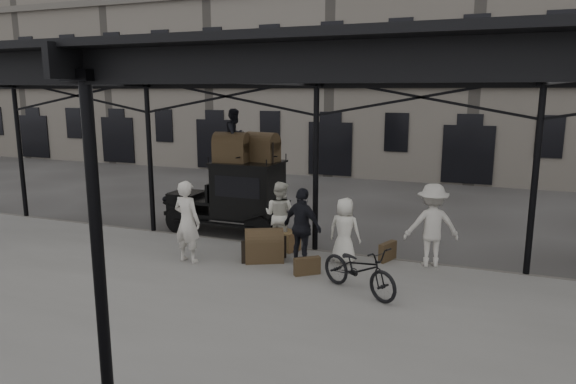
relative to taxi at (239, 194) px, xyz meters
name	(u,v)px	position (x,y,z in m)	size (l,w,h in m)	color
ground	(287,281)	(2.77, -3.17, -1.20)	(120.00, 120.00, 0.00)	#383533
platform	(248,313)	(2.77, -5.17, -1.13)	(28.00, 8.00, 0.15)	slate
canopy	(251,67)	(2.77, -4.89, 3.39)	(22.50, 9.00, 4.74)	black
building_frontage	(413,36)	(2.77, 14.83, 5.80)	(64.00, 8.00, 14.00)	slate
taxi	(239,194)	(0.00, 0.00, 0.00)	(3.65, 1.55, 2.18)	black
porter_left	(187,222)	(0.22, -3.17, -0.07)	(0.72, 0.47, 1.97)	beige
porter_midleft	(280,215)	(1.87, -1.37, -0.17)	(0.86, 0.67, 1.76)	silver
porter_centre	(345,230)	(3.74, -1.88, -0.27)	(0.77, 0.50, 1.58)	silver
porter_official	(302,227)	(2.86, -2.40, -0.13)	(1.08, 0.45, 1.84)	black
porter_right	(432,225)	(5.69, -1.37, -0.08)	(1.26, 0.73, 1.96)	beige
bicycle	(359,269)	(4.52, -3.62, -0.55)	(0.67, 1.93, 1.01)	black
porter_roof	(235,135)	(-0.03, -0.10, 1.73)	(0.74, 0.57, 1.52)	black
steamer_trunk_roof_near	(231,150)	(-0.08, -0.25, 1.33)	(0.98, 0.60, 0.72)	#493622
steamer_trunk_roof_far	(262,149)	(0.67, 0.20, 1.33)	(0.96, 0.59, 0.70)	#493622
steamer_trunk_platform	(264,247)	(1.91, -2.47, -0.72)	(0.92, 0.56, 0.67)	#493622
wicker_hamper	(287,240)	(2.10, -1.46, -0.80)	(0.60, 0.45, 0.50)	olive
suitcase_upright	(388,251)	(4.69, -1.37, -0.83)	(0.15, 0.60, 0.45)	#493622
suitcase_flat	(307,266)	(3.20, -3.01, -0.85)	(0.60, 0.15, 0.40)	#493622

